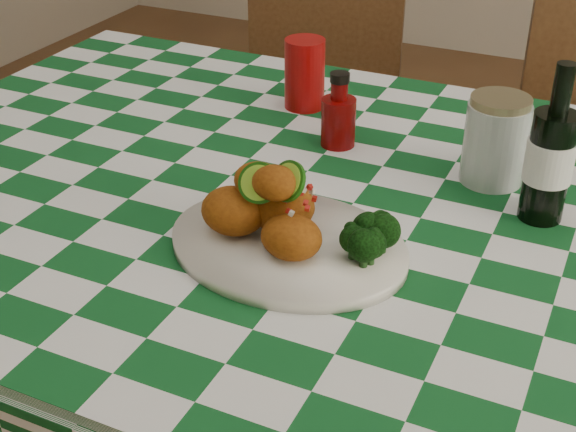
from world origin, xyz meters
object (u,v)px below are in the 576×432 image
at_px(dining_table, 344,401).
at_px(fried_chicken_pile, 279,203).
at_px(red_tumbler, 305,74).
at_px(wooden_chair_left, 310,172).
at_px(beer_bottle, 552,144).
at_px(ketchup_bottle, 339,110).
at_px(mason_jar, 496,140).
at_px(plate, 288,246).

bearing_deg(dining_table, fried_chicken_pile, -106.00).
relative_size(red_tumbler, wooden_chair_left, 0.15).
xyz_separation_m(red_tumbler, beer_bottle, (0.47, -0.22, 0.05)).
distance_m(red_tumbler, wooden_chair_left, 0.60).
bearing_deg(fried_chicken_pile, ketchup_bottle, 98.52).
bearing_deg(wooden_chair_left, mason_jar, -58.29).
height_order(plate, fried_chicken_pile, fried_chicken_pile).
relative_size(dining_table, plate, 5.07).
distance_m(dining_table, ketchup_bottle, 0.50).
distance_m(fried_chicken_pile, mason_jar, 0.38).
bearing_deg(red_tumbler, wooden_chair_left, 111.35).
bearing_deg(red_tumbler, fried_chicken_pile, -69.98).
relative_size(mason_jar, wooden_chair_left, 0.16).
distance_m(fried_chicken_pile, beer_bottle, 0.38).
height_order(plate, red_tumbler, red_tumbler).
relative_size(dining_table, red_tumbler, 12.94).
xyz_separation_m(fried_chicken_pile, wooden_chair_left, (-0.32, 0.85, -0.43)).
xyz_separation_m(plate, red_tumbler, (-0.18, 0.46, 0.06)).
bearing_deg(dining_table, red_tumbler, 125.36).
bearing_deg(red_tumbler, plate, -68.54).
distance_m(fried_chicken_pile, ketchup_bottle, 0.34).
height_order(fried_chicken_pile, wooden_chair_left, fried_chicken_pile).
distance_m(dining_table, red_tumbler, 0.59).
distance_m(mason_jar, wooden_chair_left, 0.87).
bearing_deg(wooden_chair_left, plate, -81.62).
bearing_deg(fried_chicken_pile, mason_jar, 56.10).
bearing_deg(plate, mason_jar, 57.78).
bearing_deg(ketchup_bottle, mason_jar, -3.99).
distance_m(plate, beer_bottle, 0.38).
height_order(fried_chicken_pile, red_tumbler, red_tumbler).
xyz_separation_m(mason_jar, beer_bottle, (0.09, -0.08, 0.05)).
xyz_separation_m(beer_bottle, wooden_chair_left, (-0.62, 0.62, -0.47)).
relative_size(plate, mason_jar, 2.39).
bearing_deg(beer_bottle, red_tumbler, 154.31).
bearing_deg(mason_jar, beer_bottle, -42.59).
distance_m(red_tumbler, ketchup_bottle, 0.17).
bearing_deg(wooden_chair_left, beer_bottle, -57.93).
bearing_deg(beer_bottle, mason_jar, 137.41).
bearing_deg(dining_table, mason_jar, 43.24).
bearing_deg(red_tumbler, ketchup_bottle, -46.87).
xyz_separation_m(red_tumbler, ketchup_bottle, (0.12, -0.12, -0.00)).
height_order(dining_table, plate, plate).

